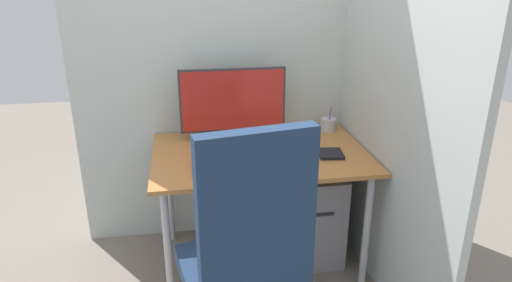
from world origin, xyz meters
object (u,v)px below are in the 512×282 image
object	(u,v)px
office_chair	(247,252)
notebook	(331,154)
filing_cabinet	(304,209)
keyboard	(234,165)
mouse	(293,157)
pen_holder	(328,124)
monitor	(233,103)

from	to	relation	value
office_chair	notebook	distance (m)	0.88
filing_cabinet	keyboard	xyz separation A→B (m)	(-0.47, -0.26, 0.46)
mouse	pen_holder	bearing A→B (deg)	67.29
pen_holder	office_chair	bearing A→B (deg)	-123.03
monitor	notebook	xyz separation A→B (m)	(0.51, -0.36, -0.22)
keyboard	notebook	distance (m)	0.56
keyboard	mouse	xyz separation A→B (m)	(0.33, 0.04, 0.01)
keyboard	pen_holder	bearing A→B (deg)	34.99
filing_cabinet	pen_holder	bearing A→B (deg)	46.65
monitor	filing_cabinet	bearing A→B (deg)	-21.79
keyboard	pen_holder	size ratio (longest dim) A/B	2.65
pen_holder	keyboard	bearing A→B (deg)	-145.01
monitor	notebook	world-z (taller)	monitor
mouse	notebook	distance (m)	0.23
mouse	monitor	bearing A→B (deg)	141.37
monitor	mouse	xyz separation A→B (m)	(0.28, -0.39, -0.21)
keyboard	office_chair	bearing A→B (deg)	-91.61
monitor	keyboard	size ratio (longest dim) A/B	1.44
notebook	monitor	bearing A→B (deg)	152.03
office_chair	monitor	world-z (taller)	office_chair
office_chair	filing_cabinet	distance (m)	1.03
office_chair	mouse	size ratio (longest dim) A/B	13.94
mouse	keyboard	bearing A→B (deg)	-157.93
monitor	notebook	distance (m)	0.66
pen_holder	notebook	xyz separation A→B (m)	(-0.11, -0.40, -0.03)
filing_cabinet	monitor	size ratio (longest dim) A/B	0.91
filing_cabinet	notebook	distance (m)	0.50
filing_cabinet	pen_holder	xyz separation A→B (m)	(0.20, 0.21, 0.49)
notebook	keyboard	bearing A→B (deg)	-165.61
monitor	mouse	size ratio (longest dim) A/B	7.48
filing_cabinet	pen_holder	size ratio (longest dim) A/B	3.47
mouse	filing_cabinet	bearing A→B (deg)	73.01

